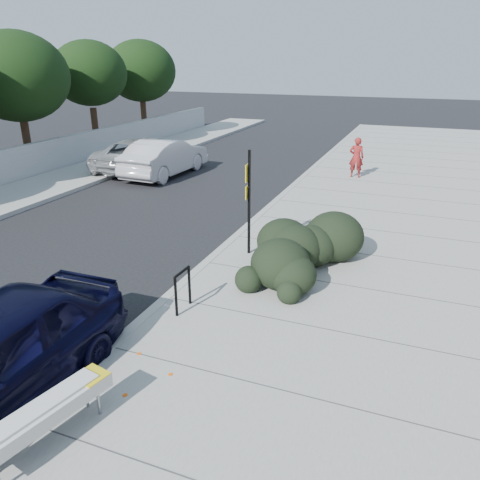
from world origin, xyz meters
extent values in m
plane|color=black|center=(0.00, 0.00, 0.00)|extent=(120.00, 120.00, 0.00)
cube|color=gray|center=(5.60, 5.00, 0.07)|extent=(11.20, 50.00, 0.15)
cube|color=gray|center=(-9.50, 5.00, 0.07)|extent=(3.00, 50.00, 0.15)
cube|color=#9E9E99|center=(0.00, 5.00, 0.08)|extent=(0.22, 50.00, 0.17)
cube|color=#9E9E99|center=(-8.00, 5.00, 0.08)|extent=(0.22, 50.00, 0.17)
cylinder|color=#332114|center=(-12.50, 9.00, 1.20)|extent=(0.36, 0.36, 2.40)
ellipsoid|color=black|center=(-12.50, 9.00, 4.20)|extent=(4.60, 4.60, 3.91)
cylinder|color=#332114|center=(-12.50, 14.00, 1.20)|extent=(0.36, 0.36, 2.40)
ellipsoid|color=black|center=(-12.50, 14.00, 4.20)|extent=(4.00, 4.00, 3.40)
cylinder|color=#332114|center=(-12.50, 19.00, 1.20)|extent=(0.36, 0.36, 2.40)
ellipsoid|color=black|center=(-12.50, 19.00, 4.20)|extent=(4.40, 4.40, 3.74)
cylinder|color=gray|center=(0.63, -3.41, 0.34)|extent=(0.05, 0.05, 0.38)
cylinder|color=gray|center=(0.89, -3.47, 0.34)|extent=(0.05, 0.05, 0.38)
cylinder|color=gray|center=(0.47, -4.16, 0.50)|extent=(0.35, 1.50, 0.03)
cylinder|color=gray|center=(0.73, -4.22, 0.50)|extent=(0.35, 1.50, 0.03)
cube|color=#B2B2B2|center=(0.60, -4.19, 0.64)|extent=(0.81, 2.05, 0.21)
cube|color=yellow|center=(0.77, -3.41, 0.75)|extent=(0.49, 0.48, 0.02)
cylinder|color=black|center=(0.59, -0.60, 0.58)|extent=(0.06, 0.06, 0.85)
cylinder|color=black|center=(0.61, -0.05, 0.58)|extent=(0.06, 0.06, 0.85)
cylinder|color=black|center=(0.60, -0.33, 1.00)|extent=(0.07, 0.55, 0.06)
cube|color=black|center=(0.80, 2.97, 1.52)|extent=(0.07, 0.07, 2.74)
cube|color=yellow|center=(0.75, 2.96, 2.31)|extent=(0.05, 0.32, 0.44)
cube|color=yellow|center=(0.75, 2.96, 1.81)|extent=(0.05, 0.30, 0.34)
ellipsoid|color=black|center=(2.34, 2.50, 0.82)|extent=(3.03, 3.98, 1.34)
imported|color=silver|center=(-6.00, 10.43, 0.82)|extent=(1.94, 5.05, 1.64)
imported|color=#9FA2A4|center=(-7.50, 10.92, 0.75)|extent=(2.73, 5.49, 1.50)
imported|color=maroon|center=(2.12, 12.58, 1.00)|extent=(0.66, 0.46, 1.71)
camera|label=1|loc=(4.78, -7.77, 5.00)|focal=35.00mm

